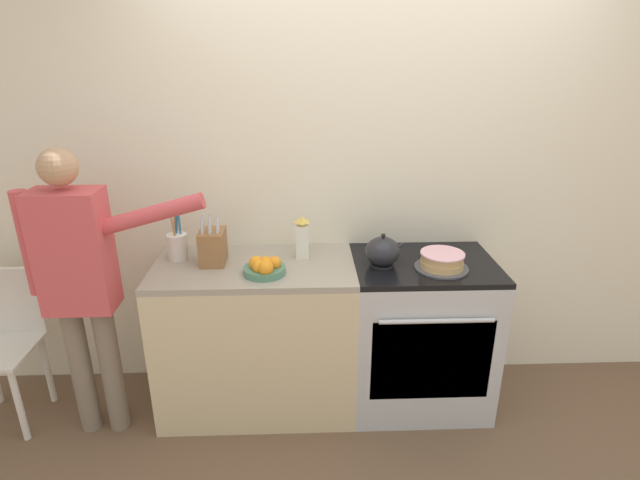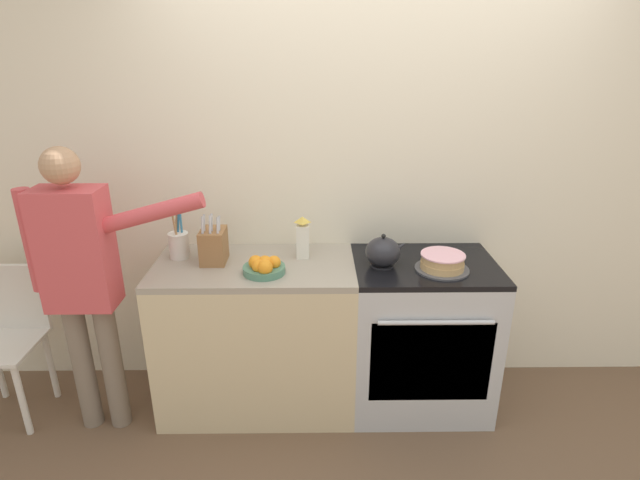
# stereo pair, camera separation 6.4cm
# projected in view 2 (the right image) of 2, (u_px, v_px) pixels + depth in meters

# --- Properties ---
(ground_plane) EXTENTS (16.00, 16.00, 0.00)m
(ground_plane) POSITION_uv_depth(u_px,v_px,m) (375.00, 432.00, 2.79)
(ground_plane) COLOR brown
(wall_back) EXTENTS (8.00, 0.04, 2.60)m
(wall_back) POSITION_uv_depth(u_px,v_px,m) (372.00, 179.00, 2.90)
(wall_back) COLOR silver
(wall_back) RESTS_ON ground_plane
(counter_cabinet) EXTENTS (1.10, 0.60, 0.90)m
(counter_cabinet) POSITION_uv_depth(u_px,v_px,m) (258.00, 335.00, 2.90)
(counter_cabinet) COLOR beige
(counter_cabinet) RESTS_ON ground_plane
(stove_range) EXTENTS (0.79, 0.63, 0.90)m
(stove_range) POSITION_uv_depth(u_px,v_px,m) (420.00, 334.00, 2.91)
(stove_range) COLOR #B7BABF
(stove_range) RESTS_ON ground_plane
(layer_cake) EXTENTS (0.29, 0.29, 0.09)m
(layer_cake) POSITION_uv_depth(u_px,v_px,m) (442.00, 262.00, 2.65)
(layer_cake) COLOR #4C4C51
(layer_cake) RESTS_ON stove_range
(tea_kettle) EXTENTS (0.23, 0.19, 0.18)m
(tea_kettle) POSITION_uv_depth(u_px,v_px,m) (383.00, 252.00, 2.69)
(tea_kettle) COLOR #232328
(tea_kettle) RESTS_ON stove_range
(knife_block) EXTENTS (0.13, 0.18, 0.28)m
(knife_block) POSITION_uv_depth(u_px,v_px,m) (214.00, 245.00, 2.73)
(knife_block) COLOR olive
(knife_block) RESTS_ON counter_cabinet
(utensil_crock) EXTENTS (0.11, 0.11, 0.32)m
(utensil_crock) POSITION_uv_depth(u_px,v_px,m) (179.00, 244.00, 2.80)
(utensil_crock) COLOR silver
(utensil_crock) RESTS_ON counter_cabinet
(fruit_bowl) EXTENTS (0.22, 0.22, 0.10)m
(fruit_bowl) POSITION_uv_depth(u_px,v_px,m) (264.00, 267.00, 2.60)
(fruit_bowl) COLOR #4C7F66
(fruit_bowl) RESTS_ON counter_cabinet
(milk_carton) EXTENTS (0.07, 0.07, 0.24)m
(milk_carton) POSITION_uv_depth(u_px,v_px,m) (303.00, 238.00, 2.79)
(milk_carton) COLOR white
(milk_carton) RESTS_ON counter_cabinet
(person_baker) EXTENTS (0.91, 0.20, 1.59)m
(person_baker) POSITION_uv_depth(u_px,v_px,m) (82.00, 273.00, 2.53)
(person_baker) COLOR #7A6B5B
(person_baker) RESTS_ON ground_plane
(dining_chair) EXTENTS (0.40, 0.40, 0.88)m
(dining_chair) POSITION_uv_depth(u_px,v_px,m) (7.00, 331.00, 2.83)
(dining_chair) COLOR silver
(dining_chair) RESTS_ON ground_plane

